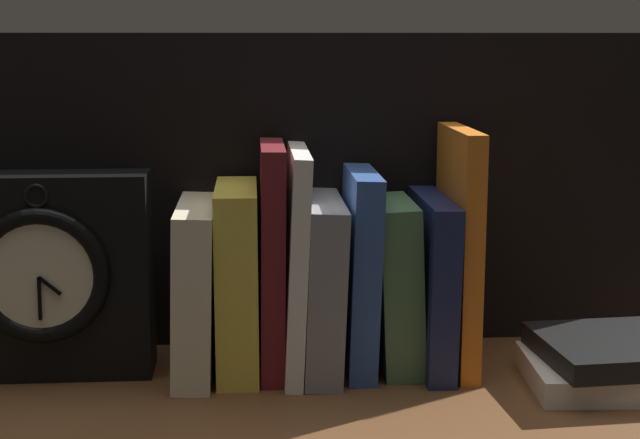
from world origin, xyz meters
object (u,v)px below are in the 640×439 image
Objects in this scene: book_gray_chess at (325,284)px; book_white_catcher at (295,261)px; book_yellow_seinlanguage at (237,279)px; book_orange_pandolfini at (458,248)px; book_stack_side at (606,362)px; book_maroon_dawkins at (272,258)px; book_cream_twain at (196,288)px; book_navy_bierce at (431,282)px; book_green_romantic at (395,284)px; book_blue_modern at (360,270)px; framed_clock at (47,275)px.

book_white_catcher is at bearing 180.00° from book_gray_chess.
book_yellow_seinlanguage reaches higher than book_gray_chess.
book_orange_pandolfini reaches higher than book_stack_side.
book_gray_chess is 1.13× the size of book_stack_side.
book_maroon_dawkins is at bearing 180.00° from book_gray_chess.
book_white_catcher reaches higher than book_gray_chess.
book_cream_twain reaches higher than book_stack_side.
book_maroon_dawkins is 1.50× the size of book_stack_side.
book_yellow_seinlanguage is 37.31cm from book_stack_side.
book_gray_chess is 14.13cm from book_orange_pandolfini.
book_white_catcher is (10.08, 0.00, 2.69)cm from book_cream_twain.
book_white_catcher is at bearing 0.00° from book_maroon_dawkins.
book_yellow_seinlanguage is at bearing 180.00° from book_navy_bierce.
book_stack_side is (30.01, -7.43, -8.93)cm from book_white_catcher.
book_cream_twain is 0.74× the size of book_maroon_dawkins.
book_stack_side is at bearing -12.94° from book_maroon_dawkins.
book_cream_twain is 13.11cm from book_gray_chess.
book_gray_chess is 10.95cm from book_navy_bierce.
book_white_catcher is at bearing 180.00° from book_green_romantic.
book_maroon_dawkins reaches higher than book_stack_side.
book_orange_pandolfini reaches higher than book_cream_twain.
book_blue_modern is 31.23cm from framed_clock.
book_yellow_seinlanguage is 12.45cm from book_blue_modern.
book_maroon_dawkins is at bearing 180.00° from book_green_romantic.
book_yellow_seinlanguage is 0.77× the size of book_orange_pandolfini.
book_green_romantic reaches higher than book_stack_side.
book_blue_modern is at bearing 0.00° from book_gray_chess.
book_cream_twain is 20.35cm from book_green_romantic.
book_cream_twain is 0.98× the size of book_gray_chess.
book_gray_chess is 1.01× the size of book_green_romantic.
book_orange_pandolfini reaches higher than book_green_romantic.
book_stack_side is (26.98, -7.43, -6.39)cm from book_gray_chess.
book_navy_bierce is (16.32, 0.00, -2.75)cm from book_maroon_dawkins.
book_white_catcher is at bearing 180.00° from book_orange_pandolfini.
book_cream_twain is at bearing 180.00° from book_blue_modern.
book_orange_pandolfini is (26.78, -0.00, 3.71)cm from book_cream_twain.
book_stack_side is at bearing -15.40° from book_gray_chess.
book_navy_bierce is at bearing 0.00° from book_cream_twain.
book_yellow_seinlanguage is at bearing 180.00° from book_orange_pandolfini.
book_orange_pandolfini is at bearing -0.00° from book_gray_chess.
book_gray_chess is 28.71cm from book_stack_side.
book_maroon_dawkins is at bearing 0.00° from book_cream_twain.
book_stack_side is (19.74, -7.43, -6.28)cm from book_green_romantic.
book_stack_side is at bearing -29.19° from book_orange_pandolfini.
book_maroon_dawkins is 1.02× the size of book_white_catcher.
book_gray_chess is 0.85× the size of framed_clock.
book_maroon_dawkins is at bearing 1.34° from framed_clock.
framed_clock reaches higher than book_blue_modern.
book_maroon_dawkins is 0.94× the size of book_orange_pandolfini.
framed_clock is 55.67cm from book_stack_side.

